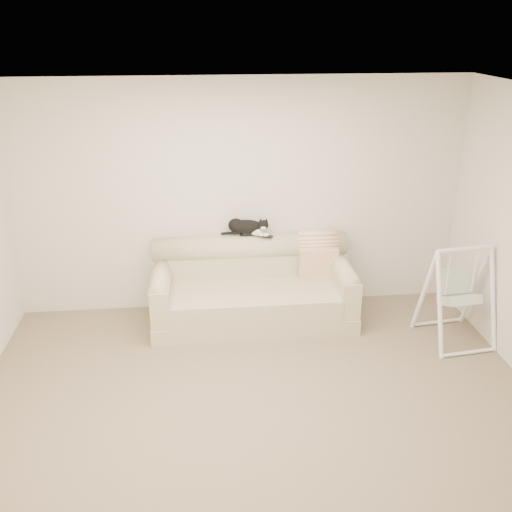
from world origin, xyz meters
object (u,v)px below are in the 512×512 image
(remote_a, at_px, (248,234))
(tuxedo_cat, at_px, (247,227))
(baby_swing, at_px, (458,294))
(sofa, at_px, (252,290))
(remote_b, at_px, (265,236))

(remote_a, xyz_separation_m, tuxedo_cat, (-0.01, 0.00, 0.09))
(tuxedo_cat, distance_m, baby_swing, 2.33)
(sofa, relative_size, remote_a, 12.17)
(remote_a, bearing_deg, tuxedo_cat, 163.03)
(tuxedo_cat, bearing_deg, remote_a, -16.97)
(remote_a, relative_size, remote_b, 1.06)
(sofa, distance_m, remote_b, 0.61)
(remote_a, distance_m, remote_b, 0.19)
(sofa, height_order, remote_a, remote_a)
(sofa, relative_size, baby_swing, 2.09)
(remote_b, height_order, tuxedo_cat, tuxedo_cat)
(remote_b, relative_size, tuxedo_cat, 0.32)
(sofa, height_order, tuxedo_cat, tuxedo_cat)
(remote_b, distance_m, tuxedo_cat, 0.22)
(tuxedo_cat, bearing_deg, remote_b, -16.38)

